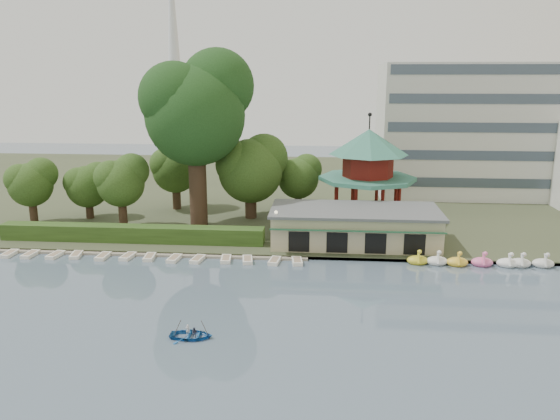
# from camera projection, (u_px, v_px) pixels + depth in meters

# --- Properties ---
(ground_plane) EXTENTS (220.00, 220.00, 0.00)m
(ground_plane) POSITION_uv_depth(u_px,v_px,m) (233.00, 332.00, 40.72)
(ground_plane) COLOR slate
(ground_plane) RESTS_ON ground
(shore) EXTENTS (220.00, 70.00, 0.40)m
(shore) POSITION_uv_depth(u_px,v_px,m) (285.00, 189.00, 90.95)
(shore) COLOR #424930
(shore) RESTS_ON ground
(embankment) EXTENTS (220.00, 0.60, 0.30)m
(embankment) POSITION_uv_depth(u_px,v_px,m) (261.00, 256.00, 57.41)
(embankment) COLOR gray
(embankment) RESTS_ON ground
(dock) EXTENTS (34.00, 1.60, 0.24)m
(dock) POSITION_uv_depth(u_px,v_px,m) (149.00, 253.00, 58.29)
(dock) COLOR gray
(dock) RESTS_ON ground
(boathouse) EXTENTS (18.60, 9.39, 3.90)m
(boathouse) POSITION_uv_depth(u_px,v_px,m) (355.00, 226.00, 60.59)
(boathouse) COLOR #BAAE89
(boathouse) RESTS_ON shore
(pavilion) EXTENTS (12.40, 12.40, 13.50)m
(pavilion) POSITION_uv_depth(u_px,v_px,m) (368.00, 166.00, 68.89)
(pavilion) COLOR #BAAE89
(pavilion) RESTS_ON shore
(office_building) EXTENTS (38.00, 18.00, 20.00)m
(office_building) POSITION_uv_depth(u_px,v_px,m) (497.00, 135.00, 83.13)
(office_building) COLOR silver
(office_building) RESTS_ON shore
(broadcast_tower) EXTENTS (8.00, 8.00, 96.00)m
(broadcast_tower) POSITION_uv_depth(u_px,v_px,m) (173.00, 24.00, 171.25)
(broadcast_tower) COLOR silver
(broadcast_tower) RESTS_ON ground
(hedge) EXTENTS (30.00, 2.00, 1.80)m
(hedge) POSITION_uv_depth(u_px,v_px,m) (132.00, 233.00, 61.43)
(hedge) COLOR #32511C
(hedge) RESTS_ON shore
(lamp_post) EXTENTS (0.36, 0.36, 4.28)m
(lamp_post) POSITION_uv_depth(u_px,v_px,m) (276.00, 223.00, 58.16)
(lamp_post) COLOR black
(lamp_post) RESTS_ON shore
(big_tree) EXTENTS (13.21, 12.31, 21.50)m
(big_tree) POSITION_uv_depth(u_px,v_px,m) (197.00, 106.00, 65.06)
(big_tree) COLOR #3A281C
(big_tree) RESTS_ON shore
(small_trees) EXTENTS (39.05, 16.18, 10.91)m
(small_trees) POSITION_uv_depth(u_px,v_px,m) (188.00, 173.00, 70.79)
(small_trees) COLOR #3A281C
(small_trees) RESTS_ON shore
(swan_boats) EXTENTS (19.91, 2.08, 1.92)m
(swan_boats) POSITION_uv_depth(u_px,v_px,m) (505.00, 262.00, 54.65)
(swan_boats) COLOR yellow
(swan_boats) RESTS_ON ground
(moored_rowboats) EXTENTS (31.80, 2.77, 0.36)m
(moored_rowboats) POSITION_uv_depth(u_px,v_px,m) (150.00, 257.00, 56.86)
(moored_rowboats) COLOR white
(moored_rowboats) RESTS_ON ground
(rowboat_with_passengers) EXTENTS (4.43, 3.18, 2.01)m
(rowboat_with_passengers) POSITION_uv_depth(u_px,v_px,m) (191.00, 332.00, 39.74)
(rowboat_with_passengers) COLOR #1D5CA2
(rowboat_with_passengers) RESTS_ON ground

